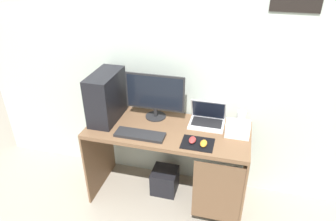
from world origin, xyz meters
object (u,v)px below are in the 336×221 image
object	(u,v)px
monitor	(155,95)
speaker	(241,119)
keyboard	(140,135)
mouse_left	(192,140)
laptop	(207,119)
projector	(238,129)
mouse_right	(204,143)
pc_tower	(106,97)
subwoofer	(165,180)

from	to	relation	value
monitor	speaker	world-z (taller)	monitor
keyboard	mouse_left	size ratio (longest dim) A/B	4.38
monitor	laptop	xyz separation A→B (m)	(0.48, 0.02, -0.18)
projector	mouse_right	world-z (taller)	projector
monitor	speaker	distance (m)	0.78
laptop	mouse_right	distance (m)	0.35
pc_tower	laptop	bearing A→B (deg)	8.72
laptop	mouse_left	world-z (taller)	laptop
monitor	mouse_right	xyz separation A→B (m)	(0.50, -0.33, -0.20)
pc_tower	laptop	size ratio (longest dim) A/B	1.44
monitor	speaker	size ratio (longest dim) A/B	3.71
mouse_left	subwoofer	bearing A→B (deg)	144.33
pc_tower	monitor	bearing A→B (deg)	16.32
mouse_left	subwoofer	size ratio (longest dim) A/B	0.39
monitor	mouse_right	distance (m)	0.63
projector	monitor	bearing A→B (deg)	171.54
mouse_right	speaker	bearing A→B (deg)	54.85
pc_tower	keyboard	distance (m)	0.48
keyboard	mouse_right	distance (m)	0.54
projector	mouse_right	distance (m)	0.33
monitor	subwoofer	size ratio (longest dim) A/B	2.20
pc_tower	mouse_left	xyz separation A→B (m)	(0.82, -0.19, -0.20)
keyboard	laptop	bearing A→B (deg)	33.67
speaker	projector	size ratio (longest dim) A/B	0.72
laptop	subwoofer	size ratio (longest dim) A/B	1.26
keyboard	mouse_left	world-z (taller)	mouse_left
pc_tower	laptop	world-z (taller)	pc_tower
laptop	keyboard	xyz separation A→B (m)	(-0.51, -0.34, -0.03)
monitor	projector	bearing A→B (deg)	-8.46
speaker	mouse_right	distance (m)	0.47
projector	mouse_left	distance (m)	0.40
pc_tower	projector	world-z (taller)	pc_tower
keyboard	mouse_left	bearing A→B (deg)	2.60
speaker	subwoofer	bearing A→B (deg)	-167.31
laptop	mouse_left	distance (m)	0.33
projector	subwoofer	world-z (taller)	projector
subwoofer	speaker	bearing A→B (deg)	12.69
pc_tower	speaker	size ratio (longest dim) A/B	3.05
pc_tower	monitor	world-z (taller)	pc_tower
laptop	speaker	world-z (taller)	laptop
mouse_right	monitor	bearing A→B (deg)	146.31
laptop	subwoofer	world-z (taller)	laptop
keyboard	subwoofer	xyz separation A→B (m)	(0.15, 0.23, -0.67)
pc_tower	keyboard	world-z (taller)	pc_tower
projector	speaker	bearing A→B (deg)	82.87
projector	keyboard	world-z (taller)	projector
laptop	subwoofer	distance (m)	0.80
speaker	mouse_right	xyz separation A→B (m)	(-0.27, -0.38, -0.05)
monitor	laptop	size ratio (longest dim) A/B	1.75
laptop	mouse_right	world-z (taller)	laptop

